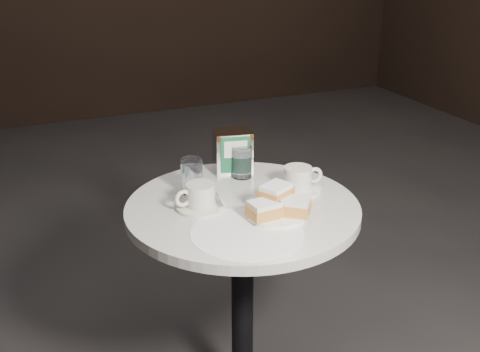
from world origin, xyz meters
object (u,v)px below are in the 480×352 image
Objects in this scene: cafe_table at (243,262)px; coffee_cup_left at (200,198)px; water_glass_left at (192,176)px; water_glass_right at (242,162)px; beignet_plate at (278,206)px; coffee_cup_right at (298,180)px; napkin_dispenser at (233,151)px.

coffee_cup_left is (-0.12, 0.03, 0.23)m from cafe_table.
water_glass_right is (0.19, 0.05, -0.00)m from water_glass_left.
coffee_cup_right is (0.14, 0.14, 0.00)m from beignet_plate.
cafe_table is 6.78× the size of water_glass_left.
water_glass_left reaches higher than water_glass_right.
water_glass_right is at bearing 129.46° from coffee_cup_right.
coffee_cup_right is at bearing 44.82° from beignet_plate.
cafe_table is at bearing -18.31° from coffee_cup_left.
napkin_dispenser reaches higher than water_glass_left.
beignet_plate is 0.20m from coffee_cup_right.
napkin_dispenser reaches higher than coffee_cup_right.
cafe_table is at bearing -166.94° from coffee_cup_right.
beignet_plate is (0.06, -0.11, 0.23)m from cafe_table.
coffee_cup_left is 1.48× the size of water_glass_left.
napkin_dispenser is at bearing 123.57° from coffee_cup_right.
water_glass_left is (-0.11, 0.15, 0.25)m from cafe_table.
beignet_plate is at bearing -42.59° from coffee_cup_left.
coffee_cup_right is at bearing -20.89° from water_glass_left.
coffee_cup_left is 0.99× the size of coffee_cup_right.
coffee_cup_right is 0.33m from water_glass_left.
water_glass_right is (0.02, 0.31, 0.02)m from beignet_plate.
cafe_table is 0.26m from coffee_cup_left.
water_glass_left is 0.20m from water_glass_right.
coffee_cup_right is (0.20, 0.03, 0.23)m from cafe_table.
cafe_table is 0.31m from water_glass_left.
coffee_cup_left is (-0.18, 0.14, 0.00)m from beignet_plate.
coffee_cup_left is 0.12m from water_glass_left.
coffee_cup_right is at bearing -5.64° from coffee_cup_left.
coffee_cup_right is 0.21m from water_glass_right.
beignet_plate is 1.99× the size of water_glass_right.
water_glass_left reaches higher than coffee_cup_right.
coffee_cup_left is at bearing 143.22° from beignet_plate.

